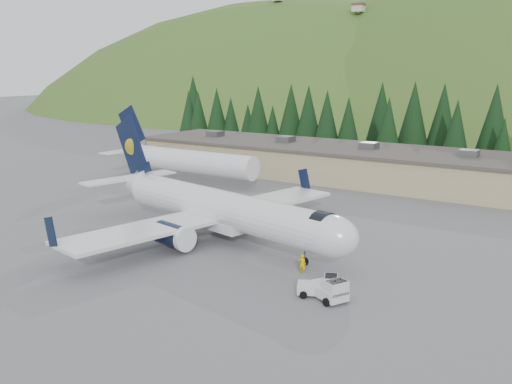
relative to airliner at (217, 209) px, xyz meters
The scene contains 8 objects.
ground 3.35m from the airliner, 11.62° to the right, with size 600.00×600.00×0.00m, color slate.
airliner is the anchor object (origin of this frame).
second_airliner 32.34m from the airliner, 137.64° to the left, with size 27.50×11.00×10.05m.
baggage_tug_a 17.99m from the airliner, 25.91° to the right, with size 3.46×2.82×1.65m.
baggage_tug_b 19.02m from the airliner, 25.98° to the right, with size 3.79×3.12×1.81m.
terminal_building 38.00m from the airliner, 96.01° to the left, with size 71.00×17.00×6.10m.
ramp_worker 13.36m from the airliner, 19.07° to the right, with size 0.63×0.42×1.74m, color #F0C400.
tree_line 60.96m from the airliner, 94.89° to the left, with size 112.64×18.03×14.28m.
Camera 1 is at (33.64, -45.15, 17.27)m, focal length 40.00 mm.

